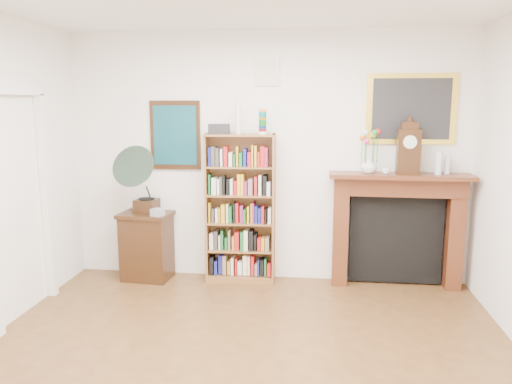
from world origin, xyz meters
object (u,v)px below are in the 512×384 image
(fireplace, at_px, (397,219))
(flower_vase, at_px, (369,165))
(mantel_clock, at_px, (408,149))
(bottle_right, at_px, (447,165))
(side_cabinet, at_px, (147,246))
(bookshelf, at_px, (240,200))
(gramophone, at_px, (142,176))
(cd_stack, at_px, (158,212))
(bottle_left, at_px, (439,163))
(teacup, at_px, (386,171))

(fireplace, xyz_separation_m, flower_vase, (-0.33, -0.06, 0.60))
(mantel_clock, height_order, bottle_right, mantel_clock)
(side_cabinet, distance_m, fireplace, 2.84)
(bookshelf, height_order, gramophone, bookshelf)
(cd_stack, bearing_deg, bottle_left, 3.34)
(mantel_clock, bearing_deg, cd_stack, -176.69)
(flower_vase, bearing_deg, gramophone, -176.95)
(side_cabinet, height_order, fireplace, fireplace)
(mantel_clock, xyz_separation_m, teacup, (-0.23, -0.06, -0.23))
(side_cabinet, bearing_deg, mantel_clock, 6.28)
(gramophone, height_order, bottle_right, gramophone)
(gramophone, xyz_separation_m, cd_stack, (0.19, -0.05, -0.40))
(bookshelf, bearing_deg, flower_vase, -2.85)
(fireplace, relative_size, bottle_right, 7.56)
(flower_vase, bearing_deg, teacup, -20.62)
(bookshelf, distance_m, mantel_clock, 1.90)
(bottle_right, bearing_deg, cd_stack, -175.81)
(fireplace, bearing_deg, gramophone, -174.53)
(side_cabinet, bearing_deg, teacup, 5.18)
(gramophone, relative_size, bottle_right, 3.90)
(mantel_clock, distance_m, bottle_right, 0.45)
(side_cabinet, xyz_separation_m, mantel_clock, (2.88, 0.05, 1.14))
(cd_stack, xyz_separation_m, bottle_left, (3.02, 0.18, 0.57))
(side_cabinet, distance_m, cd_stack, 0.48)
(gramophone, distance_m, flower_vase, 2.49)
(fireplace, height_order, flower_vase, flower_vase)
(side_cabinet, bearing_deg, cd_stack, -29.15)
(bookshelf, bearing_deg, fireplace, -0.92)
(fireplace, xyz_separation_m, bottle_right, (0.49, -0.01, 0.61))
(bottle_left, height_order, bottle_right, bottle_left)
(flower_vase, bearing_deg, side_cabinet, -178.57)
(bookshelf, relative_size, bottle_left, 8.06)
(flower_vase, xyz_separation_m, bottle_left, (0.72, -0.01, 0.03))
(flower_vase, relative_size, bottle_right, 0.86)
(bookshelf, relative_size, side_cabinet, 2.48)
(side_cabinet, relative_size, flower_vase, 4.52)
(fireplace, bearing_deg, bottle_left, -8.12)
(mantel_clock, bearing_deg, flower_vase, 178.14)
(fireplace, distance_m, teacup, 0.58)
(side_cabinet, xyz_separation_m, bottle_right, (3.30, 0.10, 0.98))
(gramophone, relative_size, teacup, 8.92)
(bottle_right, bearing_deg, bottle_left, -153.05)
(side_cabinet, bearing_deg, bottle_right, 7.07)
(mantel_clock, height_order, flower_vase, mantel_clock)
(bookshelf, distance_m, side_cabinet, 1.21)
(fireplace, height_order, gramophone, gramophone)
(gramophone, bearing_deg, bookshelf, 12.98)
(fireplace, xyz_separation_m, cd_stack, (-2.63, -0.24, 0.07))
(gramophone, bearing_deg, cd_stack, -10.43)
(cd_stack, relative_size, bottle_left, 0.50)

